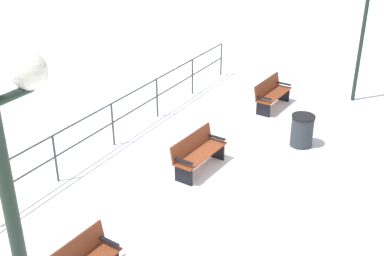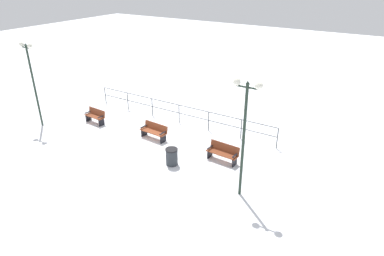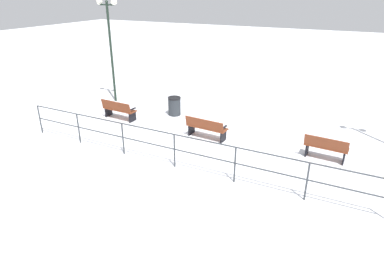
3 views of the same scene
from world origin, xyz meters
name	(u,v)px [view 1 (image 1 of 3)]	position (x,y,z in m)	size (l,w,h in m)	color
ground_plane	(205,171)	(0.00, 0.00, 0.00)	(80.00, 80.00, 0.00)	white
bench_second	(198,152)	(-0.20, 0.01, 0.44)	(0.66, 1.60, 0.84)	brown
bench_third	(272,93)	(-0.07, 4.22, 0.45)	(0.62, 1.59, 0.86)	brown
lamppost_near	(17,242)	(1.91, -6.66, 3.41)	(0.28, 1.01, 4.82)	#1E2D23
waterfront_railing	(112,117)	(-2.63, 0.00, 0.77)	(0.05, 12.06, 1.15)	#383D42
trash_bin	(302,130)	(1.49, 2.33, 0.41)	(0.58, 0.58, 0.82)	#2D3338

